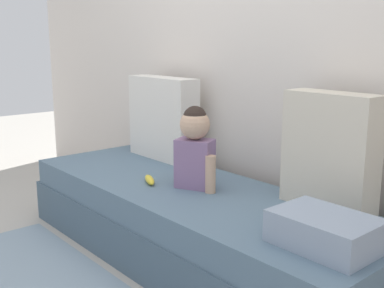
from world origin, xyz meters
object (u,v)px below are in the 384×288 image
at_px(throw_pillow_left, 163,118).
at_px(folded_blanket, 325,231).
at_px(toddler, 195,146).
at_px(couch, 192,225).
at_px(throw_pillow_right, 330,151).
at_px(banana, 150,180).

xyz_separation_m(throw_pillow_left, folded_blanket, (1.58, -0.40, -0.21)).
bearing_deg(toddler, folded_blanket, -7.57).
distance_m(throw_pillow_left, toddler, 0.71).
xyz_separation_m(couch, folded_blanket, (0.92, -0.10, 0.28)).
bearing_deg(couch, throw_pillow_left, 155.57).
xyz_separation_m(throw_pillow_left, throw_pillow_right, (1.32, 0.00, 0.00)).
relative_size(couch, throw_pillow_left, 4.10).
distance_m(toddler, banana, 0.35).
height_order(couch, throw_pillow_right, throw_pillow_right).
distance_m(couch, throw_pillow_right, 0.88).
bearing_deg(couch, toddler, 105.85).
height_order(couch, toddler, toddler).
bearing_deg(throw_pillow_left, folded_blanket, -14.20).
bearing_deg(toddler, throw_pillow_left, 157.06).
height_order(couch, banana, banana).
bearing_deg(throw_pillow_left, couch, -24.43).
bearing_deg(couch, throw_pillow_right, 24.43).
height_order(throw_pillow_right, banana, throw_pillow_right).
bearing_deg(couch, folded_blanket, -6.20).
bearing_deg(folded_blanket, throw_pillow_left, 165.80).
height_order(throw_pillow_right, toddler, throw_pillow_right).
bearing_deg(folded_blanket, banana, -178.82).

